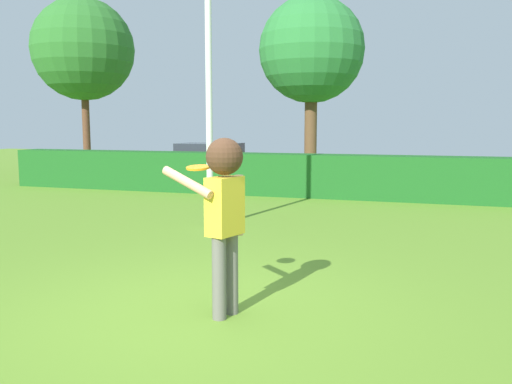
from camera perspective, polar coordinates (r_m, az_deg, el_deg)
The scene contains 8 objects.
ground_plane at distance 5.72m, azimuth -6.13°, elevation -12.61°, with size 60.00×60.00×0.00m, color olive.
person at distance 5.31m, azimuth -3.42°, elevation -1.00°, with size 0.83×0.55×1.80m.
frisbee at distance 5.71m, azimuth -6.19°, elevation 2.59°, with size 0.25×0.25×0.05m.
lamppost at distance 10.18m, azimuth -5.10°, elevation 16.93°, with size 0.24×0.24×6.68m.
hedge_row at distance 14.35m, azimuth 9.03°, elevation 1.65°, with size 20.14×0.90×1.14m, color #1C5A1E.
parked_car_red at distance 19.78m, azimuth -4.92°, elevation 3.57°, with size 4.25×1.90×1.25m.
willow_tree at distance 18.92m, azimuth 5.93°, elevation 14.70°, with size 3.59×3.59×6.24m.
oak_tree at distance 22.51m, azimuth -17.90°, elevation 14.19°, with size 3.92×3.92×6.78m.
Camera 1 is at (2.22, -4.90, 1.93)m, focal length 37.63 mm.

